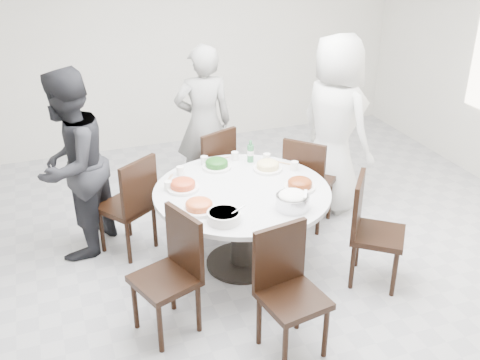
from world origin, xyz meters
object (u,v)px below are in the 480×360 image
object	(u,v)px
diner_right	(335,124)
diner_left	(71,166)
dining_table	(242,228)
chair_sw	(165,278)
chair_s	(293,297)
diner_middle	(204,124)
rice_bowl	(292,202)
chair_n	(207,170)
beverage_bottle	(250,151)
soup_bowl	(224,217)
chair_se	(378,233)
chair_nw	(126,204)
chair_ne	(309,180)

from	to	relation	value
diner_right	diner_left	xyz separation A→B (m)	(-2.59, 0.01, -0.05)
dining_table	chair_sw	world-z (taller)	chair_sw
chair_s	diner_middle	bearing A→B (deg)	77.73
diner_middle	rice_bowl	distance (m)	1.85
chair_n	beverage_bottle	distance (m)	0.70
diner_middle	rice_bowl	world-z (taller)	diner_middle
chair_n	soup_bowl	size ratio (longest dim) A/B	3.68
diner_right	chair_se	bearing A→B (deg)	151.44
chair_sw	diner_middle	distance (m)	2.25
chair_sw	chair_se	distance (m)	1.81
chair_se	soup_bowl	xyz separation A→B (m)	(-1.29, 0.17, 0.31)
chair_n	chair_nw	size ratio (longest dim) A/B	1.00
dining_table	beverage_bottle	bearing A→B (deg)	62.12
diner_right	soup_bowl	world-z (taller)	diner_right
rice_bowl	diner_middle	bearing A→B (deg)	95.47
diner_right	chair_s	bearing A→B (deg)	128.62
chair_ne	chair_se	size ratio (longest dim) A/B	1.00
diner_middle	beverage_bottle	distance (m)	0.91
dining_table	soup_bowl	size ratio (longest dim) A/B	5.81
dining_table	beverage_bottle	xyz separation A→B (m)	(0.27, 0.52, 0.48)
chair_se	diner_right	xyz separation A→B (m)	(0.29, 1.35, 0.44)
beverage_bottle	dining_table	bearing A→B (deg)	-117.88
chair_se	diner_right	bearing A→B (deg)	25.59
diner_right	beverage_bottle	distance (m)	1.02
rice_bowl	beverage_bottle	xyz separation A→B (m)	(0.01, 0.95, 0.05)
chair_n	chair_s	size ratio (longest dim) A/B	1.00
diner_middle	diner_left	size ratio (longest dim) A/B	0.97
soup_bowl	beverage_bottle	xyz separation A→B (m)	(0.58, 0.96, 0.07)
dining_table	chair_ne	xyz separation A→B (m)	(0.87, 0.46, 0.10)
diner_left	soup_bowl	xyz separation A→B (m)	(1.01, -1.18, -0.07)
dining_table	diner_left	distance (m)	1.59
chair_s	soup_bowl	world-z (taller)	chair_s
soup_bowl	chair_n	bearing A→B (deg)	78.07
dining_table	chair_se	world-z (taller)	chair_se
diner_left	chair_nw	bearing A→B (deg)	104.50
chair_ne	chair_se	distance (m)	1.08
chair_n	diner_right	size ratio (longest dim) A/B	0.52
chair_ne	rice_bowl	world-z (taller)	chair_ne
chair_ne	chair_s	distance (m)	1.84
chair_se	chair_n	bearing A→B (deg)	68.37
diner_right	chair_ne	bearing A→B (deg)	108.26
chair_ne	beverage_bottle	distance (m)	0.71
rice_bowl	chair_n	bearing A→B (deg)	100.04
chair_n	diner_middle	xyz separation A→B (m)	(0.08, 0.37, 0.36)
chair_nw	diner_left	world-z (taller)	diner_left
rice_bowl	soup_bowl	xyz separation A→B (m)	(-0.57, -0.00, -0.02)
chair_sw	beverage_bottle	size ratio (longest dim) A/B	4.50
rice_bowl	soup_bowl	bearing A→B (deg)	-179.53
chair_n	chair_sw	xyz separation A→B (m)	(-0.83, -1.65, 0.00)
chair_n	diner_right	world-z (taller)	diner_right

